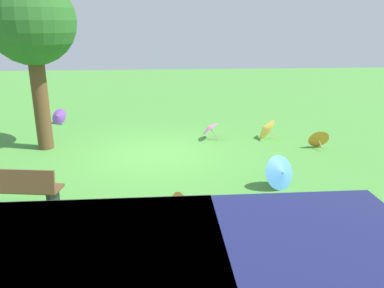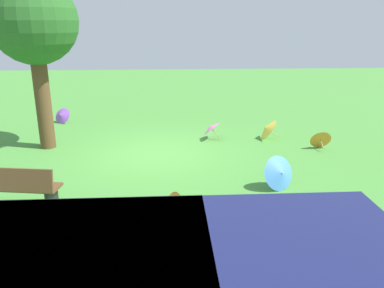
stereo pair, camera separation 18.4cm
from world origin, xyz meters
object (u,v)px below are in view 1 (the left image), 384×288
Objects in this scene: parasol_orange_0 at (318,138)px; parasol_pink_0 at (210,127)px; parasol_purple_0 at (58,116)px; parasol_orange_1 at (176,208)px; park_bench at (18,189)px; shade_tree at (31,24)px; parasol_yellow_0 at (265,128)px; parasol_blue_0 at (281,172)px.

parasol_pink_0 is at bearing -19.27° from parasol_orange_0.
parasol_purple_0 is 8.41m from parasol_orange_1.
parasol_orange_0 is (-7.26, -3.39, -0.18)m from park_bench.
parasol_orange_1 is (-3.93, 7.44, 0.01)m from parasol_purple_0.
parasol_pink_0 is (-4.22, -4.45, -0.09)m from park_bench.
parasol_pink_0 is at bearing -103.53° from parasol_orange_1.
parasol_pink_0 is at bearing 155.99° from parasol_purple_0.
shade_tree reaches higher than parasol_yellow_0.
park_bench is at bearing 6.74° from parasol_blue_0.
parasol_pink_0 is (-4.83, -0.51, -3.07)m from shade_tree.
shade_tree is 4.24m from parasol_purple_0.
parasol_blue_0 is 1.08× the size of parasol_pink_0.
shade_tree is at bearing 6.02° from parasol_pink_0.
parasol_blue_0 is 3.78m from parasol_yellow_0.
parasol_purple_0 is at bearing -62.13° from parasol_orange_1.
parasol_blue_0 reaches higher than parasol_orange_1.
parasol_pink_0 reaches higher than parasol_purple_0.
park_bench is 5.35m from parasol_blue_0.
shade_tree is 6.52× the size of parasol_purple_0.
shade_tree is 7.26m from parasol_yellow_0.
parasol_orange_1 is (-3.59, 4.62, -3.15)m from shade_tree.
shade_tree reaches higher than parasol_pink_0.
parasol_orange_1 reaches higher than parasol_orange_0.
shade_tree reaches higher than park_bench.
shade_tree is 5.74m from parasol_pink_0.
shade_tree is 5.39× the size of parasol_blue_0.
parasol_purple_0 is (0.95, -6.75, -0.18)m from park_bench.
park_bench is at bearing 36.24° from parasol_yellow_0.
parasol_pink_0 is at bearing -173.98° from shade_tree.
park_bench is 6.13m from parasol_pink_0.
parasol_orange_1 is 5.28m from parasol_pink_0.
park_bench is at bearing 98.74° from shade_tree.
shade_tree is at bearing -81.26° from park_bench.
parasol_orange_0 is at bearing -125.24° from parasol_blue_0.
parasol_purple_0 is 5.66m from parasol_pink_0.
parasol_orange_1 is at bearing 59.62° from parasol_yellow_0.
park_bench is 8.01m from parasol_orange_0.
parasol_orange_0 is at bearing -155.01° from park_bench.
parasol_orange_0 is 1.64m from parasol_yellow_0.
parasol_orange_0 is at bearing 175.97° from shade_tree.
parasol_pink_0 is (3.04, -1.06, 0.09)m from parasol_orange_0.
park_bench is 7.37m from parasol_yellow_0.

